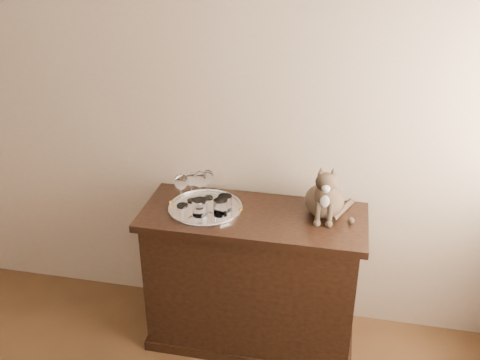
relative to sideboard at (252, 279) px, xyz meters
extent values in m
cube|color=#BDA48E|center=(-0.60, 0.31, 0.93)|extent=(4.00, 0.10, 2.70)
cylinder|color=white|center=(-0.26, 0.00, 0.43)|extent=(0.40, 0.40, 0.01)
cylinder|color=silver|center=(-0.16, -0.05, 0.48)|extent=(0.08, 0.08, 0.09)
cylinder|color=white|center=(-0.27, -0.08, 0.48)|extent=(0.08, 0.08, 0.09)
cylinder|color=silver|center=(-0.15, 0.00, 0.48)|extent=(0.07, 0.07, 0.08)
camera|label=1|loc=(0.43, -2.42, 1.85)|focal=40.00mm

